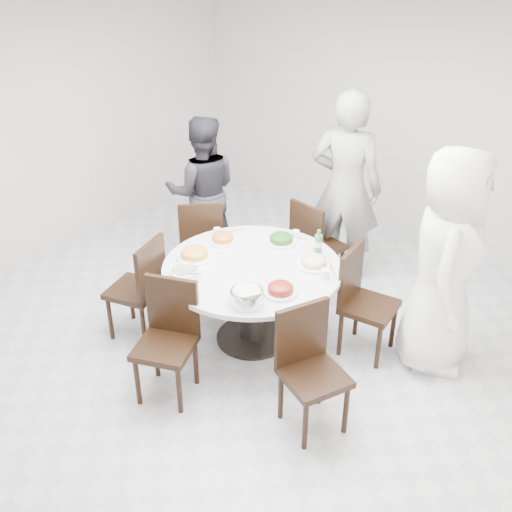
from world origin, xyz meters
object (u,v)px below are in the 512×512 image
Objects in this scene: diner_left at (203,192)px; beverage_bottle at (318,242)px; chair_n at (319,244)px; chair_ne at (370,304)px; chair_s at (165,344)px; dining_table at (252,303)px; diner_right at (445,262)px; chair_sw at (134,288)px; chair_nw at (202,240)px; rice_bowl at (247,297)px; soup_bowl at (185,274)px; diner_middle at (346,189)px; chair_se at (315,374)px.

diner_left is 6.87× the size of beverage_bottle.
chair_n is at bearing 121.58° from beverage_bottle.
chair_s is (-0.93, -1.44, 0.00)m from chair_ne.
dining_table is 0.80× the size of diner_right.
diner_right is (2.20, 1.30, 0.46)m from chair_sw.
chair_ne and chair_n have the same top height.
chair_nw is 1.64m from rice_bowl.
diner_right is (1.40, -0.37, 0.46)m from chair_n.
soup_bowl is (1.02, -1.29, -0.01)m from diner_left.
diner_middle is 1.22× the size of diner_left.
diner_middle is 1.48m from diner_left.
chair_sw reaches higher than soup_bowl.
chair_n is 0.60m from diner_middle.
diner_right is at bearing 8.36° from chair_se.
diner_middle is at bearing 50.16° from chair_se.
diner_left reaches higher than chair_s.
dining_table is at bearing -121.84° from beverage_bottle.
chair_n is 1.00× the size of chair_se.
chair_s reaches higher than soup_bowl.
diner_left reaches higher than dining_table.
diner_right is at bearing 175.10° from chair_n.
diner_right reaches higher than chair_n.
chair_se reaches higher than soup_bowl.
chair_nw is 1.00× the size of chair_s.
chair_se is at bearing 105.53° from diner_left.
chair_nw is 1.69m from chair_s.
chair_sw is (0.15, -1.02, 0.00)m from chair_nw.
diner_right is at bearing 134.15° from diner_middle.
chair_sw is at bearing -174.85° from rice_bowl.
beverage_bottle reaches higher than chair_sw.
diner_right is at bearing 104.06° from chair_sw.
beverage_bottle is (0.37, -0.60, 0.39)m from chair_n.
soup_bowl is 1.09× the size of beverage_bottle.
chair_n is (-0.92, 0.62, 0.00)m from chair_ne.
diner_right reaches higher than beverage_bottle.
chair_n is 0.60× the size of diner_left.
chair_s is 0.61m from soup_bowl.
chair_n is 0.80m from beverage_bottle.
chair_s is 2.25m from diner_right.
dining_table is 1.55m from diner_middle.
chair_se is at bearing 74.48° from chair_sw.
soup_bowl is at bearing 83.92° from diner_left.
chair_n is 1.00× the size of chair_s.
diner_right is 1.17× the size of diner_left.
soup_bowl is (-1.30, 0.05, 0.31)m from chair_se.
dining_table is 1.60m from diner_left.
rice_bowl is 0.62m from soup_bowl.
rice_bowl is (1.18, 0.11, 0.33)m from chair_sw.
chair_nw is at bearing 86.77° from diner_left.
chair_nw and chair_sw have the same top height.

